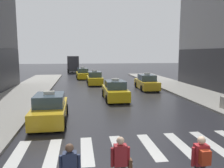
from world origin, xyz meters
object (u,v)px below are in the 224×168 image
at_px(pedestrian_with_backpack, 201,160).
at_px(pedestrian_with_handbag, 121,161).
at_px(taxi_lead, 50,109).
at_px(taxi_third, 147,83).
at_px(taxi_fifth, 83,74).
at_px(box_truck, 73,63).
at_px(taxi_fourth, 95,79).
at_px(taxi_second, 115,91).

bearing_deg(pedestrian_with_backpack, pedestrian_with_handbag, 171.56).
bearing_deg(taxi_lead, taxi_third, 49.58).
height_order(taxi_fifth, box_truck, box_truck).
bearing_deg(pedestrian_with_handbag, pedestrian_with_backpack, -8.44).
bearing_deg(pedestrian_with_handbag, taxi_third, 70.82).
xyz_separation_m(taxi_fifth, pedestrian_with_backpack, (2.82, -29.52, 0.25)).
height_order(box_truck, pedestrian_with_handbag, box_truck).
xyz_separation_m(taxi_lead, taxi_third, (9.01, 10.58, 0.00)).
relative_size(taxi_fourth, box_truck, 0.60).
distance_m(taxi_second, taxi_fourth, 9.72).
xyz_separation_m(taxi_second, taxi_fourth, (-1.10, 9.66, 0.00)).
xyz_separation_m(taxi_third, pedestrian_with_backpack, (-3.96, -18.10, 0.25)).
xyz_separation_m(box_truck, pedestrian_with_backpack, (4.60, -41.63, -0.88)).
bearing_deg(taxi_second, taxi_lead, -129.56).
distance_m(taxi_lead, box_truck, 34.13).
distance_m(taxi_lead, pedestrian_with_handbag, 7.73).
bearing_deg(taxi_third, box_truck, 109.99).
distance_m(taxi_third, taxi_fifth, 13.28).
relative_size(taxi_lead, taxi_second, 1.00).
xyz_separation_m(taxi_third, taxi_fourth, (-5.38, 4.80, 0.00)).
relative_size(taxi_lead, pedestrian_with_backpack, 2.76).
relative_size(taxi_lead, taxi_fifth, 0.99).
xyz_separation_m(taxi_third, pedestrian_with_handbag, (-6.18, -17.77, 0.21)).
distance_m(taxi_fifth, box_truck, 12.30).
height_order(taxi_fourth, pedestrian_with_handbag, taxi_fourth).
bearing_deg(pedestrian_with_backpack, taxi_second, 91.41).
distance_m(box_truck, pedestrian_with_handbag, 41.38).
bearing_deg(taxi_third, taxi_fifth, 120.70).
xyz_separation_m(taxi_lead, box_truck, (0.45, 34.11, 1.13)).
height_order(taxi_lead, pedestrian_with_handbag, taxi_lead).
bearing_deg(taxi_fifth, pedestrian_with_backpack, -84.54).
relative_size(taxi_third, box_truck, 0.60).
height_order(taxi_second, pedestrian_with_handbag, taxi_second).
xyz_separation_m(taxi_third, taxi_fifth, (-6.78, 11.42, 0.00)).
bearing_deg(box_truck, taxi_second, -81.43).
height_order(taxi_second, box_truck, box_truck).
xyz_separation_m(taxi_second, box_truck, (-4.28, 28.39, 1.13)).
height_order(taxi_lead, taxi_fourth, same).
height_order(taxi_second, pedestrian_with_backpack, taxi_second).
bearing_deg(taxi_fourth, taxi_fifth, 101.92).
distance_m(taxi_fourth, taxi_fifth, 6.76).
height_order(taxi_third, pedestrian_with_handbag, taxi_third).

